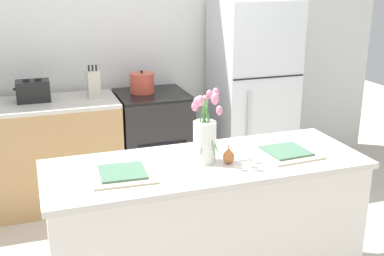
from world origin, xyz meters
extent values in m
cube|color=silver|center=(0.00, 2.00, 1.35)|extent=(5.20, 0.08, 2.70)
cube|color=silver|center=(0.00, 0.00, 0.42)|extent=(1.76, 0.62, 0.85)
cube|color=beige|center=(0.00, 0.00, 0.87)|extent=(1.80, 0.66, 0.03)
cube|color=tan|center=(-1.06, 1.60, 0.43)|extent=(1.68, 0.60, 0.87)
cube|color=beige|center=(-1.06, 1.60, 0.88)|extent=(1.68, 0.60, 0.03)
cube|color=black|center=(0.10, 1.60, 0.44)|extent=(0.60, 0.60, 0.87)
cube|color=black|center=(0.10, 1.60, 0.89)|extent=(0.60, 0.60, 0.02)
cube|color=black|center=(0.10, 1.30, 0.40)|extent=(0.42, 0.01, 0.29)
cube|color=silver|center=(1.05, 1.60, 0.84)|extent=(0.68, 0.64, 1.67)
cube|color=black|center=(1.05, 1.28, 1.04)|extent=(0.67, 0.01, 0.01)
cylinder|color=#B2B5B7|center=(0.86, 1.26, 0.57)|extent=(0.02, 0.02, 0.73)
cylinder|color=silver|center=(-0.01, 0.00, 1.00)|extent=(0.13, 0.13, 0.23)
cylinder|color=#569E4C|center=(0.02, 0.01, 1.10)|extent=(0.07, 0.02, 0.31)
ellipsoid|color=pink|center=(0.05, 0.01, 1.27)|extent=(0.04, 0.04, 0.06)
cylinder|color=#569E4C|center=(0.00, 0.02, 1.09)|extent=(0.07, 0.10, 0.28)
ellipsoid|color=pink|center=(0.04, 0.07, 1.25)|extent=(0.03, 0.03, 0.05)
cylinder|color=#569E4C|center=(0.00, 0.03, 1.08)|extent=(0.03, 0.07, 0.26)
ellipsoid|color=pink|center=(0.01, 0.06, 1.22)|extent=(0.03, 0.03, 0.05)
cylinder|color=#569E4C|center=(-0.02, 0.01, 1.08)|extent=(0.04, 0.05, 0.27)
ellipsoid|color=pink|center=(-0.04, 0.03, 1.23)|extent=(0.04, 0.04, 0.05)
cylinder|color=#569E4C|center=(-0.04, 0.01, 1.06)|extent=(0.05, 0.02, 0.24)
ellipsoid|color=pink|center=(-0.06, 0.02, 1.20)|extent=(0.04, 0.04, 0.05)
cylinder|color=#569E4C|center=(-0.04, -0.01, 1.08)|extent=(0.07, 0.03, 0.27)
ellipsoid|color=pink|center=(-0.07, -0.02, 1.24)|extent=(0.04, 0.04, 0.06)
cylinder|color=#569E4C|center=(-0.02, -0.01, 1.10)|extent=(0.08, 0.11, 0.28)
ellipsoid|color=pink|center=(-0.06, -0.06, 1.25)|extent=(0.04, 0.04, 0.06)
cylinder|color=#569E4C|center=(0.00, -0.03, 1.10)|extent=(0.03, 0.11, 0.29)
ellipsoid|color=pink|center=(0.01, -0.09, 1.26)|extent=(0.04, 0.04, 0.06)
cylinder|color=#569E4C|center=(0.01, -0.02, 1.06)|extent=(0.08, 0.09, 0.23)
ellipsoid|color=pink|center=(0.04, -0.06, 1.19)|extent=(0.04, 0.04, 0.05)
ellipsoid|color=#C66B33|center=(0.11, -0.06, 0.92)|extent=(0.06, 0.06, 0.07)
cone|color=#C66B33|center=(0.11, -0.06, 0.96)|extent=(0.04, 0.04, 0.03)
cylinder|color=brown|center=(0.11, -0.06, 0.98)|extent=(0.01, 0.01, 0.01)
cube|color=beige|center=(-0.48, -0.04, 0.89)|extent=(0.34, 0.34, 0.01)
cube|color=#477056|center=(-0.48, -0.04, 0.90)|extent=(0.25, 0.25, 0.01)
cube|color=beige|center=(0.48, -0.04, 0.89)|extent=(0.34, 0.34, 0.01)
cube|color=#477056|center=(0.48, -0.04, 0.90)|extent=(0.25, 0.25, 0.01)
cube|color=black|center=(-0.87, 1.65, 0.98)|extent=(0.26, 0.18, 0.17)
cube|color=black|center=(-0.92, 1.65, 1.07)|extent=(0.05, 0.11, 0.01)
cube|color=black|center=(-0.83, 1.65, 1.07)|extent=(0.05, 0.11, 0.01)
cube|color=black|center=(-1.01, 1.65, 1.01)|extent=(0.02, 0.02, 0.02)
cylinder|color=#CC4C38|center=(0.02, 1.65, 0.98)|extent=(0.21, 0.21, 0.16)
cylinder|color=#CC4C38|center=(0.02, 1.65, 1.06)|extent=(0.22, 0.22, 0.01)
sphere|color=black|center=(0.02, 1.65, 1.08)|extent=(0.02, 0.02, 0.02)
cube|color=beige|center=(-0.39, 1.63, 1.01)|extent=(0.10, 0.14, 0.22)
cylinder|color=black|center=(-0.42, 1.63, 1.14)|extent=(0.01, 0.01, 0.05)
cylinder|color=black|center=(-0.39, 1.63, 1.14)|extent=(0.01, 0.01, 0.05)
cylinder|color=black|center=(-0.36, 1.63, 1.14)|extent=(0.01, 0.01, 0.05)
camera|label=1|loc=(-0.89, -2.34, 1.88)|focal=45.00mm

